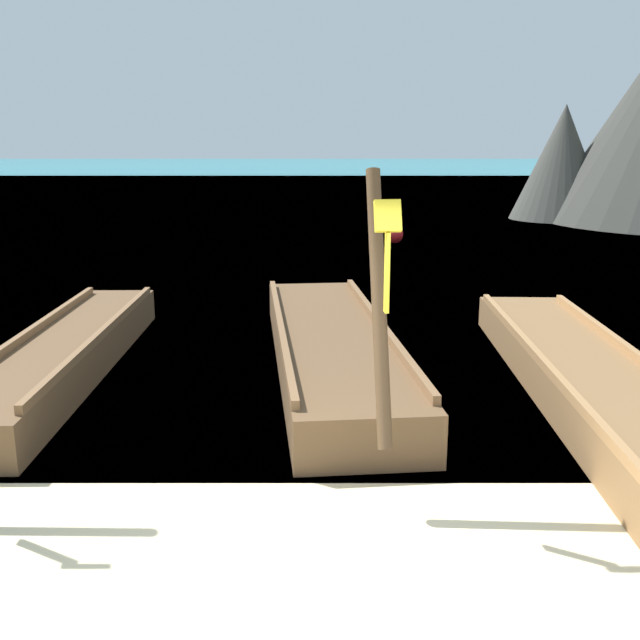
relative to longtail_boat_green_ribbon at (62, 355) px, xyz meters
name	(u,v)px	position (x,y,z in m)	size (l,w,h in m)	color
ground	(323,604)	(3.29, -4.77, -0.27)	(120.00, 120.00, 0.00)	beige
sea_water	(317,175)	(3.29, 56.94, -0.26)	(120.00, 120.00, 0.00)	#147A89
longtail_boat_green_ribbon	(62,355)	(0.00, 0.00, 0.00)	(1.11, 6.75, 2.72)	brown
longtail_boat_yellow_ribbon	(328,348)	(3.39, 0.23, 0.01)	(2.01, 7.08, 2.70)	brown
longtail_boat_red_ribbon	(582,378)	(6.32, -0.91, -0.02)	(1.48, 7.37, 2.68)	brown
mooring_buoy_near	(391,235)	(5.41, 12.24, -0.01)	(0.52, 0.52, 0.52)	red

